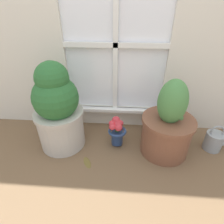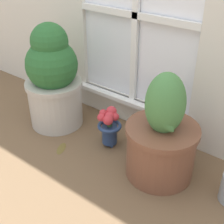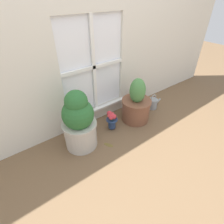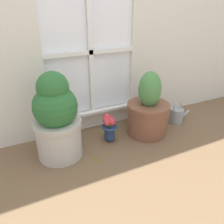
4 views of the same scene
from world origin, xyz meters
TOP-DOWN VIEW (x-y plane):
  - ground_plane at (0.00, 0.00)m, footprint 10.00×10.00m
  - potted_plant_left at (-0.38, 0.27)m, footprint 0.35×0.35m
  - potted_plant_right at (0.38, 0.25)m, footprint 0.36×0.36m
  - flower_vase at (0.03, 0.29)m, footprint 0.14×0.14m
  - fallen_leaf at (-0.16, 0.09)m, footprint 0.09×0.12m

SIDE VIEW (x-z plane):
  - ground_plane at x=0.00m, z-range 0.00..0.00m
  - fallen_leaf at x=-0.16m, z-range 0.00..0.01m
  - flower_vase at x=0.03m, z-range 0.02..0.25m
  - potted_plant_right at x=0.38m, z-range -0.07..0.50m
  - potted_plant_left at x=-0.38m, z-range -0.02..0.63m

